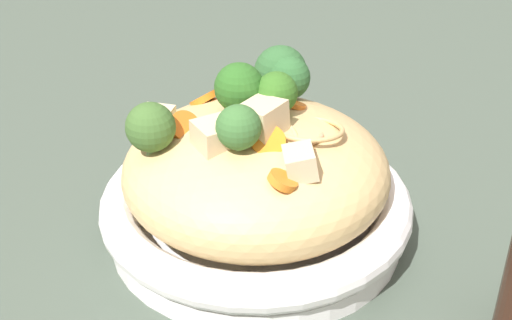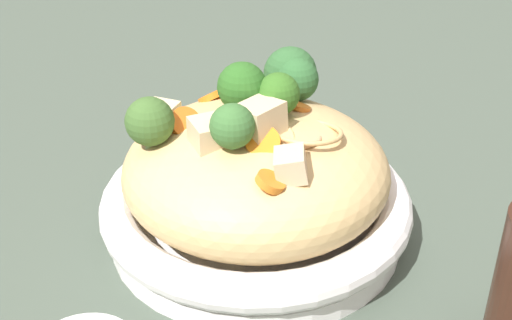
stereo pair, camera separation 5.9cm
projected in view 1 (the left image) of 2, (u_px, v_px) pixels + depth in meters
The scene contains 7 objects.
ground_plane at pixel (256, 233), 0.63m from camera, with size 3.00×3.00×0.00m, color #424E42.
serving_bowl at pixel (256, 209), 0.62m from camera, with size 0.27×0.27×0.05m.
noodle_heap at pixel (256, 169), 0.60m from camera, with size 0.23×0.23×0.10m.
broccoli_florets at pixel (249, 93), 0.59m from camera, with size 0.16×0.18×0.07m.
carrot_coins at pixel (236, 129), 0.57m from camera, with size 0.18×0.13×0.03m.
zucchini_slices at pixel (266, 103), 0.62m from camera, with size 0.15×0.10×0.05m.
chicken_chunks at pixel (238, 132), 0.55m from camera, with size 0.14×0.13×0.05m.
Camera 1 is at (-0.49, 0.13, 0.38)m, focal length 48.83 mm.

